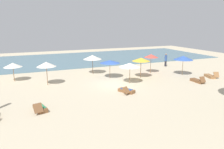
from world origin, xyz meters
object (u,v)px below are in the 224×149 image
Objects in this scene: umbrella_7 at (141,59)px; person_1 at (166,60)px; lounger_1 at (210,76)px; lounger_4 at (40,108)px; umbrella_0 at (151,56)px; umbrella_3 at (110,62)px; lounger_3 at (126,91)px; umbrella_4 at (13,65)px; umbrella_5 at (130,65)px; umbrella_1 at (183,58)px; umbrella_6 at (92,57)px; lounger_0 at (198,81)px; umbrella_2 at (46,64)px.

person_1 is at bearing 33.46° from umbrella_7.
lounger_4 is at bearing -172.40° from lounger_1.
umbrella_0 reaches higher than umbrella_3.
umbrella_3 is at bearing 158.25° from lounger_1.
umbrella_4 is at bearing 138.93° from lounger_3.
umbrella_5 is (-4.52, -3.17, -0.24)m from umbrella_0.
lounger_4 reaches higher than lounger_3.
umbrella_4 is (-18.29, 4.60, -0.32)m from umbrella_1.
lounger_3 is (-1.65, -2.60, -1.72)m from umbrella_5.
lounger_0 is (8.85, -7.93, -1.86)m from umbrella_6.
lounger_0 is at bearing -19.83° from umbrella_5.
lounger_4 is (-1.23, -6.46, -1.91)m from umbrella_2.
person_1 reaches higher than lounger_3.
person_1 is (17.84, 9.86, 0.76)m from lounger_4.
umbrella_3 is at bearing -15.09° from umbrella_4.
umbrella_4 is at bearing 171.65° from umbrella_0.
person_1 is at bearing 95.24° from lounger_1.
umbrella_4 is at bearing 165.89° from umbrella_1.
umbrella_1 is at bearing -26.05° from umbrella_6.
umbrella_6 is 1.29× the size of lounger_3.
umbrella_7 is at bearing -5.54° from umbrella_2.
umbrella_0 reaches higher than umbrella_7.
lounger_3 is (-8.33, -0.20, 0.00)m from lounger_0.
umbrella_1 reaches higher than umbrella_7.
person_1 is at bearing 74.72° from umbrella_1.
lounger_1 is (4.97, -4.60, -1.96)m from umbrella_0.
umbrella_2 is (-15.21, 1.73, 0.03)m from umbrella_1.
umbrella_2 is 1.05× the size of umbrella_3.
umbrella_0 reaches higher than lounger_4.
umbrella_2 reaches higher than umbrella_3.
umbrella_4 reaches higher than lounger_1.
umbrella_2 reaches higher than umbrella_5.
umbrella_7 reaches higher than lounger_4.
umbrella_0 is 1.00× the size of umbrella_2.
umbrella_5 is 0.92× the size of umbrella_6.
umbrella_4 is (-9.84, 2.65, -0.12)m from umbrella_3.
umbrella_0 is at bearing 35.08° from umbrella_5.
lounger_0 is at bearing -41.84° from umbrella_7.
umbrella_0 reaches higher than lounger_1.
umbrella_4 is 1.07× the size of person_1.
umbrella_0 is 1.03× the size of umbrella_7.
umbrella_0 is at bearing 111.12° from lounger_0.
umbrella_4 is 0.86× the size of umbrella_6.
umbrella_1 reaches higher than lounger_1.
umbrella_0 reaches higher than umbrella_5.
umbrella_0 reaches higher than lounger_0.
lounger_1 is (17.28, -3.99, -1.92)m from umbrella_2.
umbrella_5 reaches higher than umbrella_3.
lounger_1 reaches higher than lounger_0.
umbrella_7 is at bearing 47.44° from lounger_3.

